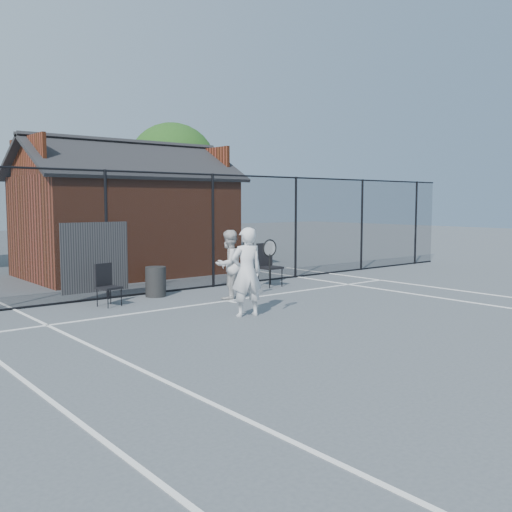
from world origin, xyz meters
TOP-DOWN VIEW (x-y plane):
  - ground at (0.00, 0.00)m, footprint 80.00×80.00m
  - court_lines at (0.00, -1.32)m, footprint 11.02×18.00m
  - fence at (-0.30, 5.00)m, footprint 22.04×3.00m
  - clubhouse at (0.50, 9.00)m, footprint 6.50×4.36m
  - tree_right at (5.50, 14.50)m, footprint 3.97×3.97m
  - player_front at (-0.75, 1.36)m, footprint 0.83×0.66m
  - player_back at (0.21, 3.23)m, footprint 0.92×0.74m
  - chair_left at (-2.38, 4.10)m, footprint 0.53×0.54m
  - chair_right at (2.22, 4.10)m, footprint 0.56×0.58m
  - waste_bin at (-0.96, 4.60)m, footprint 0.58×0.58m

SIDE VIEW (x-z plane):
  - ground at x=0.00m, z-range 0.00..0.00m
  - court_lines at x=0.00m, z-range 0.00..0.01m
  - waste_bin at x=-0.96m, z-range 0.00..0.72m
  - chair_left at x=-2.38m, z-range 0.00..0.90m
  - chair_right at x=2.22m, z-range 0.00..1.13m
  - player_back at x=0.21m, z-range 0.00..1.61m
  - player_front at x=-0.75m, z-range 0.00..1.77m
  - fence at x=-0.30m, z-range -0.05..2.95m
  - clubhouse at x=0.50m, z-range -0.49..3.70m
  - tree_right at x=5.50m, z-range 0.86..6.56m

